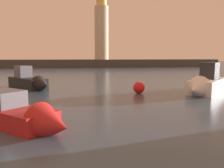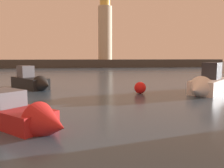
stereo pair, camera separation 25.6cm
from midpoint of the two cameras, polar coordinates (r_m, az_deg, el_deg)
ground_plane at (r=33.30m, az=-5.85°, el=1.62°), size 220.00×220.00×0.00m
breakwater at (r=65.56m, az=-6.87°, el=5.06°), size 80.62×5.52×2.17m
lighthouse at (r=66.37m, az=-1.61°, el=13.39°), size 3.86×3.86×17.87m
motorboat_0 at (r=10.52m, az=-20.86°, el=-7.24°), size 5.34×5.16×1.85m
motorboat_1 at (r=20.24m, az=22.70°, el=-0.06°), size 6.21×6.21×2.80m
motorboat_3 at (r=22.44m, az=-18.63°, el=0.51°), size 4.81×5.64×2.33m
mooring_buoy at (r=18.77m, az=7.33°, el=-0.93°), size 0.94×0.94×0.94m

